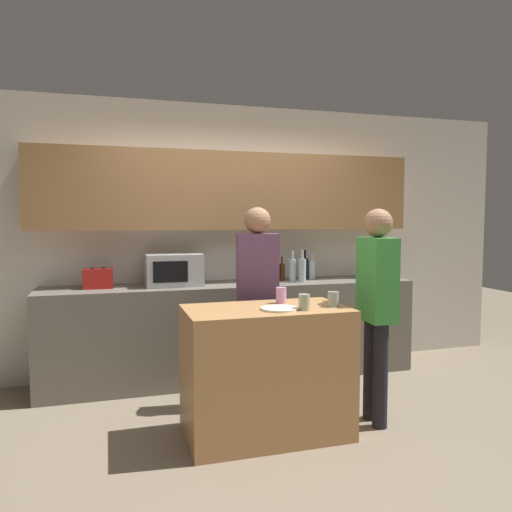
% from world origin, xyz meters
% --- Properties ---
extents(ground_plane, '(14.00, 14.00, 0.00)m').
position_xyz_m(ground_plane, '(0.00, 0.00, 0.00)').
color(ground_plane, '#7F705B').
extents(back_wall, '(6.40, 0.40, 2.70)m').
position_xyz_m(back_wall, '(0.00, 1.66, 1.54)').
color(back_wall, silver).
rests_on(back_wall, ground_plane).
extents(back_counter, '(3.60, 0.62, 0.93)m').
position_xyz_m(back_counter, '(0.00, 1.39, 0.46)').
color(back_counter, '#6B665B').
rests_on(back_counter, ground_plane).
extents(kitchen_island, '(1.15, 0.65, 0.93)m').
position_xyz_m(kitchen_island, '(-0.10, 0.06, 0.46)').
color(kitchen_island, '#B27F4C').
rests_on(kitchen_island, ground_plane).
extents(microwave, '(0.52, 0.39, 0.30)m').
position_xyz_m(microwave, '(-0.58, 1.42, 1.08)').
color(microwave, '#B7BABC').
rests_on(microwave, back_counter).
extents(toaster, '(0.26, 0.16, 0.18)m').
position_xyz_m(toaster, '(-1.25, 1.42, 1.02)').
color(toaster, '#B21E19').
rests_on(toaster, back_counter).
extents(potted_plant, '(0.14, 0.14, 0.40)m').
position_xyz_m(potted_plant, '(1.48, 1.42, 1.13)').
color(potted_plant, silver).
rests_on(potted_plant, back_counter).
extents(bottle_0, '(0.08, 0.08, 0.32)m').
position_xyz_m(bottle_0, '(0.26, 1.29, 1.05)').
color(bottle_0, maroon).
rests_on(bottle_0, back_counter).
extents(bottle_1, '(0.06, 0.06, 0.26)m').
position_xyz_m(bottle_1, '(0.34, 1.49, 1.03)').
color(bottle_1, '#472814').
rests_on(bottle_1, back_counter).
extents(bottle_2, '(0.07, 0.07, 0.26)m').
position_xyz_m(bottle_2, '(0.44, 1.41, 1.03)').
color(bottle_2, '#472814').
rests_on(bottle_2, back_counter).
extents(bottle_3, '(0.06, 0.06, 0.25)m').
position_xyz_m(bottle_3, '(0.52, 1.44, 1.02)').
color(bottle_3, '#472814').
rests_on(bottle_3, back_counter).
extents(bottle_4, '(0.07, 0.07, 0.31)m').
position_xyz_m(bottle_4, '(0.60, 1.35, 1.05)').
color(bottle_4, silver).
rests_on(bottle_4, back_counter).
extents(bottle_5, '(0.07, 0.07, 0.32)m').
position_xyz_m(bottle_5, '(0.68, 1.31, 1.05)').
color(bottle_5, silver).
rests_on(bottle_5, back_counter).
extents(bottle_6, '(0.07, 0.07, 0.30)m').
position_xyz_m(bottle_6, '(0.79, 1.51, 1.04)').
color(bottle_6, black).
rests_on(bottle_6, back_counter).
extents(bottle_7, '(0.07, 0.07, 0.27)m').
position_xyz_m(bottle_7, '(0.87, 1.50, 1.03)').
color(bottle_7, silver).
rests_on(bottle_7, back_counter).
extents(plate_on_island, '(0.26, 0.26, 0.01)m').
position_xyz_m(plate_on_island, '(-0.03, -0.04, 0.93)').
color(plate_on_island, white).
rests_on(plate_on_island, kitchen_island).
extents(cup_0, '(0.08, 0.08, 0.11)m').
position_xyz_m(cup_0, '(0.38, -0.04, 0.98)').
color(cup_0, '#91A499').
rests_on(cup_0, kitchen_island).
extents(cup_1, '(0.08, 0.08, 0.11)m').
position_xyz_m(cup_1, '(0.13, -0.10, 0.98)').
color(cup_1, '#A5AC8B').
rests_on(cup_1, kitchen_island).
extents(cup_2, '(0.08, 0.08, 0.12)m').
position_xyz_m(cup_2, '(0.07, 0.20, 0.99)').
color(cup_2, '#D997D2').
rests_on(cup_2, kitchen_island).
extents(person_left, '(0.21, 0.35, 1.63)m').
position_xyz_m(person_left, '(0.76, 0.01, 0.97)').
color(person_left, black).
rests_on(person_left, ground_plane).
extents(person_center, '(0.37, 0.25, 1.65)m').
position_xyz_m(person_center, '(0.02, 0.64, 0.98)').
color(person_center, black).
rests_on(person_center, ground_plane).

